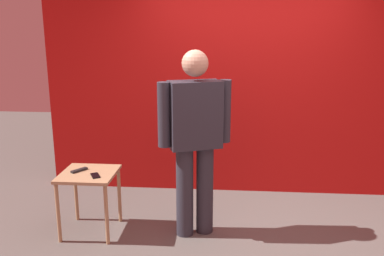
# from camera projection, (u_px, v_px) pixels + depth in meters

# --- Properties ---
(ground_plane) EXTENTS (12.00, 12.00, 0.00)m
(ground_plane) POSITION_uv_depth(u_px,v_px,m) (250.00, 252.00, 3.69)
(ground_plane) COLOR #59544F
(back_wall_red) EXTENTS (4.85, 0.12, 2.74)m
(back_wall_red) POSITION_uv_depth(u_px,v_px,m) (247.00, 81.00, 4.81)
(back_wall_red) COLOR red
(back_wall_red) RESTS_ON ground_plane
(standing_person) EXTENTS (0.70, 0.40, 1.80)m
(standing_person) POSITION_uv_depth(u_px,v_px,m) (195.00, 135.00, 3.80)
(standing_person) COLOR #2D2D38
(standing_person) RESTS_ON ground_plane
(side_table) EXTENTS (0.52, 0.52, 0.62)m
(side_table) POSITION_uv_depth(u_px,v_px,m) (89.00, 182.00, 3.94)
(side_table) COLOR tan
(side_table) RESTS_ON ground_plane
(cell_phone) EXTENTS (0.13, 0.16, 0.01)m
(cell_phone) POSITION_uv_depth(u_px,v_px,m) (95.00, 176.00, 3.82)
(cell_phone) COLOR black
(cell_phone) RESTS_ON side_table
(tv_remote) EXTENTS (0.14, 0.16, 0.02)m
(tv_remote) POSITION_uv_depth(u_px,v_px,m) (79.00, 170.00, 3.95)
(tv_remote) COLOR black
(tv_remote) RESTS_ON side_table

